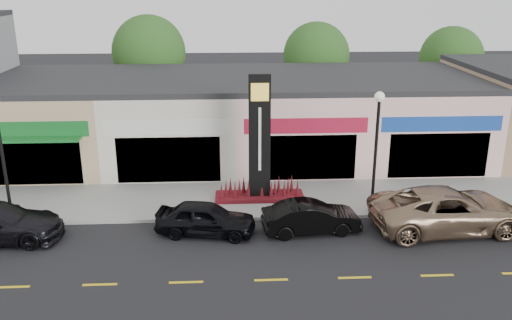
# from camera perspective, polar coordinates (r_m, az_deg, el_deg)

# --- Properties ---
(ground) EXTENTS (120.00, 120.00, 0.00)m
(ground) POSITION_cam_1_polar(r_m,az_deg,el_deg) (22.28, -6.82, -8.67)
(ground) COLOR black
(ground) RESTS_ON ground
(sidewalk) EXTENTS (52.00, 4.30, 0.15)m
(sidewalk) POSITION_cam_1_polar(r_m,az_deg,el_deg) (26.19, -6.24, -4.18)
(sidewalk) COLOR gray
(sidewalk) RESTS_ON ground
(curb) EXTENTS (52.00, 0.20, 0.15)m
(curb) POSITION_cam_1_polar(r_m,az_deg,el_deg) (24.14, -6.52, -6.24)
(curb) COLOR gray
(curb) RESTS_ON ground
(shop_beige) EXTENTS (7.00, 10.85, 4.80)m
(shop_beige) POSITION_cam_1_polar(r_m,az_deg,el_deg) (33.74, -20.34, 4.09)
(shop_beige) COLOR tan
(shop_beige) RESTS_ON ground
(shop_cream) EXTENTS (7.00, 10.01, 4.80)m
(shop_cream) POSITION_cam_1_polar(r_m,az_deg,el_deg) (32.35, -8.39, 4.47)
(shop_cream) COLOR beige
(shop_cream) RESTS_ON ground
(shop_pink_w) EXTENTS (7.00, 10.01, 4.80)m
(shop_pink_w) POSITION_cam_1_polar(r_m,az_deg,el_deg) (32.44, 4.05, 4.66)
(shop_pink_w) COLOR beige
(shop_pink_w) RESTS_ON ground
(shop_pink_e) EXTENTS (7.00, 10.01, 4.80)m
(shop_pink_e) POSITION_cam_1_polar(r_m,az_deg,el_deg) (34.00, 15.88, 4.64)
(shop_pink_e) COLOR beige
(shop_pink_e) RESTS_ON ground
(tree_rear_west) EXTENTS (5.20, 5.20, 7.83)m
(tree_rear_west) POSITION_cam_1_polar(r_m,az_deg,el_deg) (39.99, -11.20, 11.10)
(tree_rear_west) COLOR #382619
(tree_rear_west) RESTS_ON ground
(tree_rear_mid) EXTENTS (4.80, 4.80, 7.29)m
(tree_rear_mid) POSITION_cam_1_polar(r_m,az_deg,el_deg) (40.15, 6.35, 10.88)
(tree_rear_mid) COLOR #382619
(tree_rear_mid) RESTS_ON ground
(tree_rear_east) EXTENTS (4.60, 4.60, 6.94)m
(tree_rear_east) POSITION_cam_1_polar(r_m,az_deg,el_deg) (42.93, 19.85, 10.06)
(tree_rear_east) COLOR #382619
(tree_rear_east) RESTS_ON ground
(lamp_west_near) EXTENTS (0.44, 0.44, 5.47)m
(lamp_west_near) POSITION_cam_1_polar(r_m,az_deg,el_deg) (25.16, -25.27, 1.36)
(lamp_west_near) COLOR black
(lamp_west_near) RESTS_ON sidewalk
(lamp_east_near) EXTENTS (0.44, 0.44, 5.47)m
(lamp_east_near) POSITION_cam_1_polar(r_m,az_deg,el_deg) (24.12, 12.56, 2.05)
(lamp_east_near) COLOR black
(lamp_east_near) RESTS_ON sidewalk
(pylon_sign) EXTENTS (4.20, 1.30, 6.00)m
(pylon_sign) POSITION_cam_1_polar(r_m,az_deg,el_deg) (25.28, 0.37, 0.40)
(pylon_sign) COLOR #520E14
(pylon_sign) RESTS_ON sidewalk
(car_black_sedan) EXTENTS (2.33, 4.35, 1.40)m
(car_black_sedan) POSITION_cam_1_polar(r_m,az_deg,el_deg) (22.67, -5.32, -6.14)
(car_black_sedan) COLOR black
(car_black_sedan) RESTS_ON ground
(car_black_conv) EXTENTS (1.83, 4.20, 1.34)m
(car_black_conv) POSITION_cam_1_polar(r_m,az_deg,el_deg) (22.86, 5.83, -6.03)
(car_black_conv) COLOR black
(car_black_conv) RESTS_ON ground
(car_gold_suv) EXTENTS (3.42, 6.68, 1.81)m
(car_gold_suv) POSITION_cam_1_polar(r_m,az_deg,el_deg) (24.29, 19.53, -4.94)
(car_gold_suv) COLOR #95795F
(car_gold_suv) RESTS_ON ground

